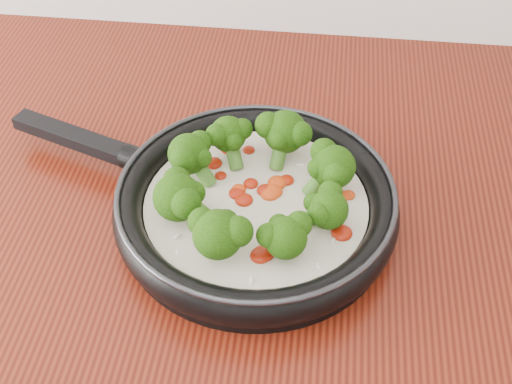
# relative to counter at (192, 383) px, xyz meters

# --- Properties ---
(counter) EXTENTS (1.60, 0.80, 0.90)m
(counter) POSITION_rel_counter_xyz_m (0.00, 0.00, 0.00)
(counter) COLOR #3C0D06
(counter) RESTS_ON ground
(skillet) EXTENTS (0.54, 0.41, 0.10)m
(skillet) POSITION_rel_counter_xyz_m (0.11, -0.04, 0.48)
(skillet) COLOR black
(skillet) RESTS_ON counter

